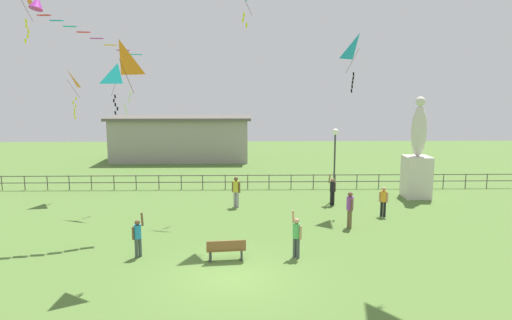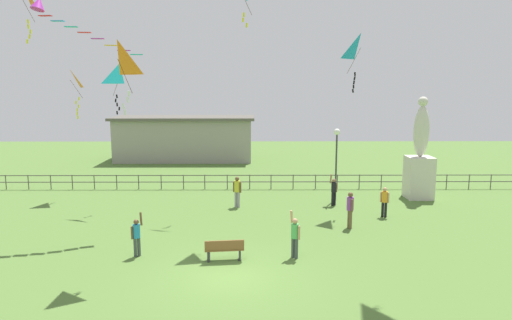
% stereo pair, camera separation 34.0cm
% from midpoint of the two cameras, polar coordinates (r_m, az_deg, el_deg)
% --- Properties ---
extents(ground_plane, '(80.00, 80.00, 0.00)m').
position_cam_midpoint_polar(ground_plane, '(16.91, -2.66, -14.08)').
color(ground_plane, '#517533').
extents(statue_monument, '(1.47, 1.47, 6.02)m').
position_cam_midpoint_polar(statue_monument, '(29.21, 19.72, -0.42)').
color(statue_monument, beige).
rests_on(statue_monument, ground_plane).
extents(lamppost, '(0.36, 0.36, 4.22)m').
position_cam_midpoint_polar(lamppost, '(27.20, 10.19, 1.43)').
color(lamppost, '#38383D').
rests_on(lamppost, ground_plane).
extents(park_bench, '(1.54, 0.57, 0.85)m').
position_cam_midpoint_polar(park_bench, '(18.15, -3.36, -10.85)').
color(park_bench, brown).
rests_on(park_bench, ground_plane).
extents(person_0, '(0.48, 0.28, 1.81)m').
position_cam_midpoint_polar(person_0, '(26.37, 9.87, -3.61)').
color(person_0, black).
rests_on(person_0, ground_plane).
extents(person_1, '(0.47, 0.32, 1.72)m').
position_cam_midpoint_polar(person_1, '(25.63, -1.94, -3.66)').
color(person_1, '#99999E').
rests_on(person_1, ground_plane).
extents(person_2, '(0.32, 0.52, 1.74)m').
position_cam_midpoint_polar(person_2, '(22.37, 11.88, -5.73)').
color(person_2, brown).
rests_on(person_2, ground_plane).
extents(person_3, '(0.45, 0.30, 1.76)m').
position_cam_midpoint_polar(person_3, '(18.98, -13.91, -8.87)').
color(person_3, '#3F4C47').
rests_on(person_3, ground_plane).
extents(person_4, '(0.39, 0.43, 1.87)m').
position_cam_midpoint_polar(person_4, '(18.33, 5.32, -9.10)').
color(person_4, '#3F4C47').
rests_on(person_4, ground_plane).
extents(person_5, '(0.42, 0.29, 1.55)m').
position_cam_midpoint_polar(person_5, '(24.69, 15.85, -4.74)').
color(person_5, black).
rests_on(person_5, ground_plane).
extents(kite_0, '(1.07, 1.00, 2.55)m').
position_cam_midpoint_polar(kite_0, '(17.01, -15.97, 11.59)').
color(kite_0, orange).
extents(kite_1, '(1.24, 1.24, 2.98)m').
position_cam_midpoint_polar(kite_1, '(25.36, 13.05, 13.07)').
color(kite_1, '#198CD1').
extents(kite_2, '(1.25, 1.15, 2.67)m').
position_cam_midpoint_polar(kite_2, '(26.62, -15.97, 9.79)').
color(kite_2, '#19B2B2').
extents(kite_4, '(1.10, 1.14, 2.87)m').
position_cam_midpoint_polar(kite_4, '(29.72, -21.46, 8.93)').
color(kite_4, orange).
extents(streamer_kite, '(4.78, 1.29, 2.51)m').
position_cam_midpoint_polar(streamer_kite, '(23.23, -23.94, 16.65)').
color(streamer_kite, '#B22DB2').
extents(waterfront_railing, '(36.06, 0.06, 0.95)m').
position_cam_midpoint_polar(waterfront_railing, '(30.16, -2.15, -2.42)').
color(waterfront_railing, '#4C4742').
rests_on(waterfront_railing, ground_plane).
extents(pavilion_building, '(12.51, 4.88, 3.91)m').
position_cam_midpoint_polar(pavilion_building, '(42.21, -8.51, 2.67)').
color(pavilion_building, gray).
rests_on(pavilion_building, ground_plane).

